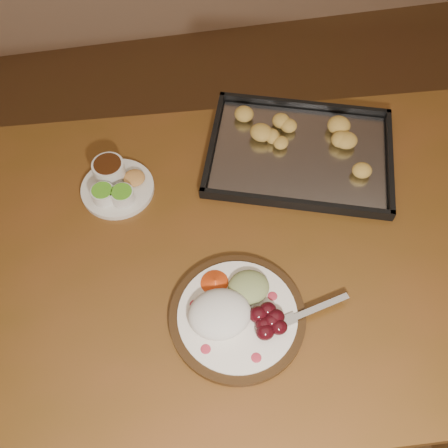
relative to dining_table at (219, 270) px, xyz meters
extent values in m
plane|color=#51311B|center=(0.10, -0.21, -0.65)|extent=(4.00, 4.00, 0.00)
cube|color=brown|center=(0.00, 0.00, 0.08)|extent=(1.56, 1.01, 0.04)
cylinder|color=#4C3217|center=(-0.65, 0.43, -0.30)|extent=(0.07, 0.07, 0.71)
cylinder|color=#4C3217|center=(0.71, 0.33, -0.30)|extent=(0.07, 0.07, 0.71)
cylinder|color=#311D0D|center=(0.01, -0.17, 0.11)|extent=(0.29, 0.29, 0.02)
cylinder|color=white|center=(0.01, -0.17, 0.11)|extent=(0.25, 0.25, 0.01)
ellipsoid|color=#B92C40|center=(-0.07, -0.23, 0.12)|extent=(0.02, 0.02, 0.00)
ellipsoid|color=#B92C40|center=(0.03, -0.26, 0.12)|extent=(0.02, 0.02, 0.00)
ellipsoid|color=#B92C40|center=(0.09, -0.14, 0.12)|extent=(0.02, 0.02, 0.00)
ellipsoid|color=#B92C40|center=(-0.08, -0.13, 0.12)|extent=(0.02, 0.02, 0.00)
ellipsoid|color=white|center=(-0.03, -0.17, 0.13)|extent=(0.15, 0.14, 0.06)
ellipsoid|color=#4F0B15|center=(0.06, -0.20, 0.13)|extent=(0.04, 0.03, 0.03)
ellipsoid|color=#4F0B15|center=(0.08, -0.19, 0.13)|extent=(0.04, 0.03, 0.03)
ellipsoid|color=#4F0B15|center=(0.07, -0.17, 0.13)|extent=(0.04, 0.03, 0.03)
ellipsoid|color=#4F0B15|center=(0.08, -0.22, 0.13)|extent=(0.04, 0.03, 0.03)
ellipsoid|color=#4F0B15|center=(0.05, -0.18, 0.13)|extent=(0.04, 0.03, 0.03)
ellipsoid|color=#4F0B15|center=(0.07, -0.20, 0.13)|extent=(0.04, 0.03, 0.03)
ellipsoid|color=#4F0B15|center=(0.05, -0.22, 0.13)|extent=(0.04, 0.03, 0.03)
ellipsoid|color=tan|center=(0.04, -0.11, 0.13)|extent=(0.10, 0.10, 0.04)
cone|color=red|center=(-0.02, -0.09, 0.13)|extent=(0.08, 0.08, 0.03)
cube|color=silver|center=(0.18, -0.19, 0.12)|extent=(0.14, 0.04, 0.00)
cube|color=silver|center=(0.11, -0.20, 0.12)|extent=(0.04, 0.03, 0.00)
cylinder|color=silver|center=(0.09, -0.22, 0.12)|extent=(0.03, 0.01, 0.00)
cylinder|color=silver|center=(0.08, -0.21, 0.12)|extent=(0.03, 0.01, 0.00)
cylinder|color=silver|center=(0.08, -0.20, 0.12)|extent=(0.03, 0.01, 0.00)
cylinder|color=silver|center=(0.08, -0.20, 0.12)|extent=(0.03, 0.01, 0.00)
cylinder|color=silver|center=(-0.21, 0.22, 0.10)|extent=(0.18, 0.18, 0.01)
cylinder|color=silver|center=(-0.25, 0.19, 0.13)|extent=(0.06, 0.06, 0.03)
cylinder|color=#50A320|center=(-0.25, 0.19, 0.14)|extent=(0.05, 0.05, 0.00)
cylinder|color=silver|center=(-0.20, 0.18, 0.13)|extent=(0.06, 0.06, 0.03)
cylinder|color=#50A320|center=(-0.20, 0.18, 0.14)|extent=(0.05, 0.05, 0.00)
cylinder|color=silver|center=(-0.23, 0.26, 0.13)|extent=(0.08, 0.08, 0.04)
cylinder|color=#341809|center=(-0.23, 0.26, 0.15)|extent=(0.07, 0.07, 0.00)
ellipsoid|color=#D19149|center=(-0.17, 0.23, 0.12)|extent=(0.05, 0.05, 0.02)
cube|color=black|center=(0.26, 0.24, 0.10)|extent=(0.55, 0.48, 0.01)
cube|color=black|center=(0.31, 0.40, 0.12)|extent=(0.44, 0.16, 0.02)
cube|color=black|center=(0.20, 0.08, 0.12)|extent=(0.44, 0.16, 0.02)
cube|color=black|center=(0.47, 0.16, 0.12)|extent=(0.12, 0.33, 0.02)
cube|color=black|center=(0.04, 0.31, 0.12)|extent=(0.12, 0.33, 0.02)
cube|color=#B0B0B4|center=(0.26, 0.24, 0.11)|extent=(0.51, 0.44, 0.00)
ellipsoid|color=gold|center=(0.31, 0.22, 0.13)|extent=(0.05, 0.05, 0.04)
ellipsoid|color=gold|center=(0.37, 0.25, 0.13)|extent=(0.07, 0.07, 0.04)
ellipsoid|color=gold|center=(0.31, 0.32, 0.13)|extent=(0.06, 0.06, 0.04)
ellipsoid|color=gold|center=(0.23, 0.30, 0.13)|extent=(0.06, 0.06, 0.04)
ellipsoid|color=gold|center=(0.20, 0.31, 0.13)|extent=(0.07, 0.07, 0.04)
ellipsoid|color=gold|center=(0.20, 0.26, 0.13)|extent=(0.05, 0.05, 0.04)
ellipsoid|color=gold|center=(0.15, 0.23, 0.13)|extent=(0.07, 0.07, 0.04)
ellipsoid|color=gold|center=(0.20, 0.15, 0.13)|extent=(0.06, 0.06, 0.04)
ellipsoid|color=gold|center=(0.28, 0.17, 0.13)|extent=(0.06, 0.06, 0.04)
ellipsoid|color=gold|center=(0.32, 0.16, 0.13)|extent=(0.07, 0.07, 0.04)
camera|label=1|loc=(-0.09, -0.55, 1.10)|focal=40.00mm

